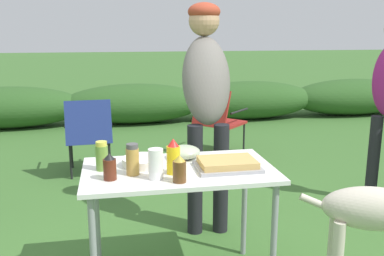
% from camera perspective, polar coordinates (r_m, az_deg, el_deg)
% --- Properties ---
extents(shrub_hedge, '(14.40, 0.90, 0.66)m').
position_cam_1_polar(shrub_hedge, '(7.22, -7.71, 3.26)').
color(shrub_hedge, '#2D5623').
rests_on(shrub_hedge, ground).
extents(folding_table, '(1.10, 0.64, 0.74)m').
position_cam_1_polar(folding_table, '(2.51, -1.75, -7.07)').
color(folding_table, silver).
rests_on(folding_table, ground).
extents(food_tray, '(0.36, 0.26, 0.06)m').
position_cam_1_polar(food_tray, '(2.48, 4.73, -4.83)').
color(food_tray, '#9E9EA3').
rests_on(food_tray, folding_table).
extents(plate_stack, '(0.25, 0.25, 0.05)m').
position_cam_1_polar(plate_stack, '(2.54, -6.54, -4.45)').
color(plate_stack, white).
rests_on(plate_stack, folding_table).
extents(mixing_bowl, '(0.19, 0.19, 0.08)m').
position_cam_1_polar(mixing_bowl, '(2.66, -0.97, -3.22)').
color(mixing_bowl, '#ADBC99').
rests_on(mixing_bowl, folding_table).
extents(paper_cup_stack, '(0.08, 0.08, 0.17)m').
position_cam_1_polar(paper_cup_stack, '(2.29, -4.85, -4.80)').
color(paper_cup_stack, white).
rests_on(paper_cup_stack, folding_table).
extents(bbq_sauce_bottle, '(0.07, 0.07, 0.15)m').
position_cam_1_polar(bbq_sauce_bottle, '(2.32, -10.92, -5.15)').
color(bbq_sauce_bottle, '#562314').
rests_on(bbq_sauce_bottle, folding_table).
extents(mustard_bottle, '(0.08, 0.08, 0.20)m').
position_cam_1_polar(mustard_bottle, '(2.37, -2.51, -3.88)').
color(mustard_bottle, yellow).
rests_on(mustard_bottle, folding_table).
extents(beer_bottle, '(0.07, 0.07, 0.15)m').
position_cam_1_polar(beer_bottle, '(2.24, -1.68, -5.53)').
color(beer_bottle, brown).
rests_on(beer_bottle, folding_table).
extents(spice_jar, '(0.07, 0.07, 0.18)m').
position_cam_1_polar(spice_jar, '(2.37, -7.93, -4.21)').
color(spice_jar, '#B2893D').
rests_on(spice_jar, folding_table).
extents(relish_jar, '(0.07, 0.07, 0.17)m').
position_cam_1_polar(relish_jar, '(2.48, -11.93, -3.69)').
color(relish_jar, olive).
rests_on(relish_jar, folding_table).
extents(standing_person_with_beanie, '(0.39, 0.52, 1.72)m').
position_cam_1_polar(standing_person_with_beanie, '(3.21, 1.90, 5.29)').
color(standing_person_with_beanie, black).
rests_on(standing_person_with_beanie, ground).
extents(dog, '(0.83, 0.43, 0.74)m').
position_cam_1_polar(dog, '(2.62, 23.99, -10.75)').
color(dog, beige).
rests_on(dog, ground).
extents(camp_chair_green_behind_table, '(0.51, 0.62, 0.83)m').
position_cam_1_polar(camp_chair_green_behind_table, '(4.63, -13.58, -0.61)').
color(camp_chair_green_behind_table, navy).
rests_on(camp_chair_green_behind_table, ground).
extents(camp_chair_near_hedge, '(0.74, 0.74, 0.83)m').
position_cam_1_polar(camp_chair_near_hedge, '(5.28, 3.52, 1.35)').
color(camp_chair_near_hedge, maroon).
rests_on(camp_chair_near_hedge, ground).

